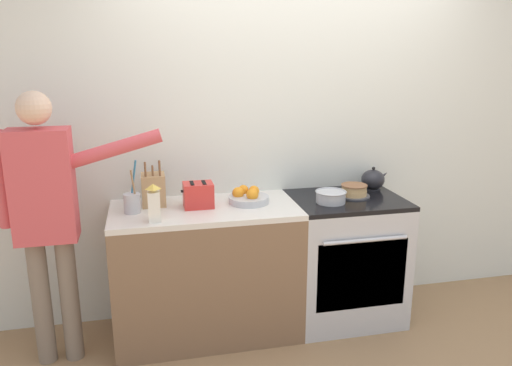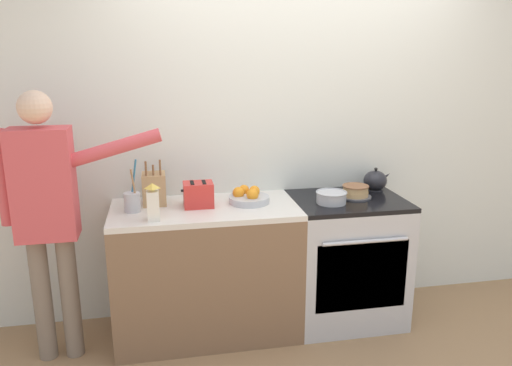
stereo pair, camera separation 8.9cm
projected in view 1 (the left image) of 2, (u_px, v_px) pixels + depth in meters
name	position (u px, v px, depth m)	size (l,w,h in m)	color
ground_plane	(316.00, 342.00, 3.27)	(16.00, 16.00, 0.00)	#93704C
wall_back	(292.00, 132.00, 3.53)	(8.00, 0.04, 2.60)	silver
counter_cabinet	(207.00, 271.00, 3.30)	(1.20, 0.61, 0.88)	brown
stove_range	(344.00, 258.00, 3.51)	(0.75, 0.64, 0.88)	#B7BABF
layer_cake	(354.00, 191.00, 3.42)	(0.22, 0.22, 0.08)	#4C4C51
tea_kettle	(373.00, 180.00, 3.60)	(0.20, 0.17, 0.17)	#232328
mixing_bowl	(331.00, 197.00, 3.28)	(0.21, 0.21, 0.08)	#B7BABF
knife_block	(154.00, 189.00, 3.21)	(0.15, 0.16, 0.30)	tan
utensil_crock	(132.00, 202.00, 3.07)	(0.10, 0.10, 0.33)	#B7BABF
fruit_bowl	(248.00, 197.00, 3.29)	(0.27, 0.27, 0.11)	#B7BABF
toaster	(198.00, 195.00, 3.18)	(0.20, 0.15, 0.16)	red
milk_carton	(154.00, 204.00, 2.90)	(0.07, 0.07, 0.23)	white
person_baker	(47.00, 207.00, 2.86)	(0.93, 0.20, 1.65)	#7A6B5B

